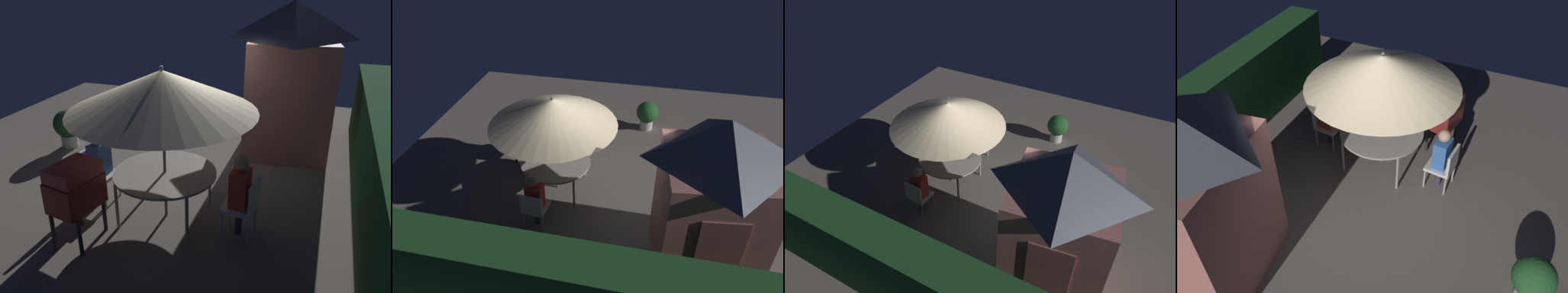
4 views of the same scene
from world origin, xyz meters
The scene contains 11 objects.
ground_plane centered at (0.00, 0.00, 0.00)m, with size 11.00×11.00×0.00m, color #6B6056.
hedge_backdrop centered at (0.00, 3.50, 0.81)m, with size 7.50×0.74×1.61m.
garden_shed centered at (-2.05, 1.74, 1.57)m, with size 2.05×2.00×3.07m.
patio_table centered at (1.14, 0.33, 0.73)m, with size 1.57×1.57×0.77m.
patio_umbrella centered at (1.14, 0.33, 2.03)m, with size 2.71×2.71×2.39m.
bbq_grill centered at (2.11, -0.58, 0.85)m, with size 0.78×0.62×1.20m.
chair_near_shed centered at (1.24, 1.60, 0.52)m, with size 0.49×0.50×0.90m.
chair_far_side centered at (1.01, -0.96, 0.52)m, with size 0.51×0.51×0.90m.
potted_plant_by_shed centered at (-0.67, -2.72, 0.48)m, with size 0.61×0.61×0.84m.
person_in_red centered at (1.23, 1.52, 0.78)m, with size 0.36×0.26×1.26m.
person_in_blue centered at (1.01, -0.87, 0.78)m, with size 0.36×0.27×1.26m.
Camera 3 is at (-2.77, 5.96, 6.21)m, focal length 32.00 mm.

